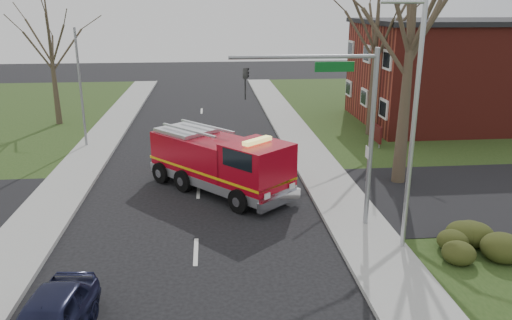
{
  "coord_description": "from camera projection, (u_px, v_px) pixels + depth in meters",
  "views": [
    {
      "loc": [
        0.6,
        -15.71,
        8.24
      ],
      "look_at": [
        2.5,
        4.11,
        2.0
      ],
      "focal_mm": 35.0,
      "sensor_mm": 36.0,
      "label": 1
    }
  ],
  "objects": [
    {
      "name": "health_center_sign",
      "position": [
        375.0,
        132.0,
        29.89
      ],
      "size": [
        0.12,
        2.0,
        1.4
      ],
      "color": "#44100F",
      "rests_on": "ground"
    },
    {
      "name": "fire_engine",
      "position": [
        221.0,
        164.0,
        22.6
      ],
      "size": [
        6.6,
        7.01,
        2.9
      ],
      "rotation": [
        0.0,
        0.0,
        0.72
      ],
      "color": "#9F0716",
      "rests_on": "ground"
    },
    {
      "name": "sidewalk_right",
      "position": [
        370.0,
        242.0,
        17.87
      ],
      "size": [
        2.4,
        80.0,
        0.15
      ],
      "primitive_type": "cube",
      "color": "gray",
      "rests_on": "ground"
    },
    {
      "name": "bare_tree_far",
      "position": [
        377.0,
        34.0,
        30.64
      ],
      "size": [
        5.25,
        5.25,
        10.5
      ],
      "color": "#3C3123",
      "rests_on": "ground"
    },
    {
      "name": "brick_building",
      "position": [
        470.0,
        72.0,
        35.06
      ],
      "size": [
        15.4,
        10.4,
        7.25
      ],
      "color": "maroon",
      "rests_on": "ground"
    },
    {
      "name": "sidewalk_left",
      "position": [
        10.0,
        258.0,
        16.74
      ],
      "size": [
        2.4,
        80.0,
        0.15
      ],
      "primitive_type": "cube",
      "color": "gray",
      "rests_on": "ground"
    },
    {
      "name": "bare_tree_near",
      "position": [
        412.0,
        24.0,
        21.68
      ],
      "size": [
        6.0,
        6.0,
        12.0
      ],
      "color": "#3C3123",
      "rests_on": "ground"
    },
    {
      "name": "streetlight_pole",
      "position": [
        412.0,
        123.0,
        16.14
      ],
      "size": [
        1.48,
        0.16,
        8.4
      ],
      "color": "#B7BABF",
      "rests_on": "ground"
    },
    {
      "name": "utility_pole_far",
      "position": [
        81.0,
        89.0,
        28.96
      ],
      "size": [
        0.14,
        0.14,
        7.0
      ],
      "primitive_type": "cylinder",
      "color": "gray",
      "rests_on": "ground"
    },
    {
      "name": "traffic_signal_mast",
      "position": [
        338.0,
        107.0,
        17.82
      ],
      "size": [
        5.29,
        0.18,
        6.8
      ],
      "color": "gray",
      "rests_on": "ground"
    },
    {
      "name": "bare_tree_left",
      "position": [
        50.0,
        45.0,
        33.75
      ],
      "size": [
        4.5,
        4.5,
        9.0
      ],
      "color": "#3C3123",
      "rests_on": "ground"
    },
    {
      "name": "hedge_corner",
      "position": [
        460.0,
        239.0,
        17.02
      ],
      "size": [
        2.8,
        2.0,
        0.9
      ],
      "primitive_type": "ellipsoid",
      "color": "#2C3513",
      "rests_on": "lawn_right"
    },
    {
      "name": "ground",
      "position": [
        196.0,
        252.0,
        17.33
      ],
      "size": [
        120.0,
        120.0,
        0.0
      ],
      "primitive_type": "plane",
      "color": "black",
      "rests_on": "ground"
    }
  ]
}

